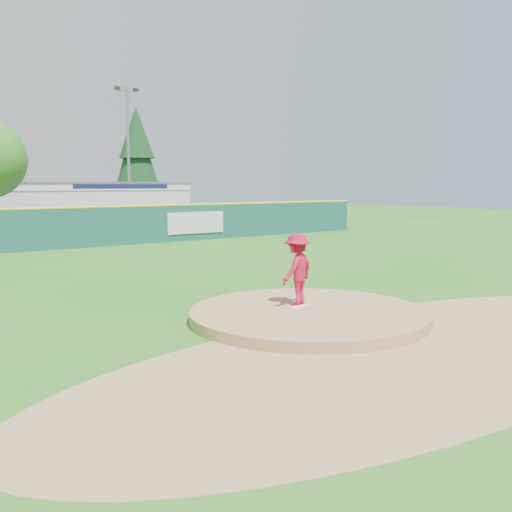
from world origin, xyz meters
TOP-DOWN VIEW (x-y plane):
  - ground at (0.00, 0.00)m, footprint 120.00×120.00m
  - pitchers_mound at (0.00, 0.00)m, footprint 5.50×5.50m
  - pitching_rubber at (0.00, 0.30)m, footprint 0.60×0.15m
  - infield_dirt_arc at (0.00, -3.00)m, footprint 15.40×15.40m
  - parking_lot at (0.00, 27.00)m, footprint 44.00×16.00m
  - pitcher at (0.15, 0.57)m, footprint 1.26×0.98m
  - pool_building_grp at (6.00, 31.99)m, footprint 15.20×8.20m
  - fence_banners at (0.10, 17.92)m, footprint 19.14×0.04m
  - outfield_fence at (0.00, 18.00)m, footprint 40.00×0.14m
  - conifer_tree at (13.00, 36.00)m, footprint 4.40×4.40m
  - light_pole_right at (9.00, 29.00)m, footprint 1.75×0.25m

SIDE VIEW (x-z plane):
  - ground at x=0.00m, z-range 0.00..0.00m
  - pitchers_mound at x=0.00m, z-range -0.25..0.25m
  - infield_dirt_arc at x=0.00m, z-range 0.00..0.01m
  - parking_lot at x=0.00m, z-range 0.00..0.02m
  - pitching_rubber at x=0.00m, z-range 0.25..0.29m
  - fence_banners at x=0.10m, z-range 0.40..1.60m
  - outfield_fence at x=0.00m, z-range 0.05..2.12m
  - pitcher at x=0.15m, z-range 0.25..1.97m
  - pool_building_grp at x=6.00m, z-range 0.01..3.32m
  - conifer_tree at x=13.00m, z-range 0.79..10.29m
  - light_pole_right at x=9.00m, z-range 0.54..10.54m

